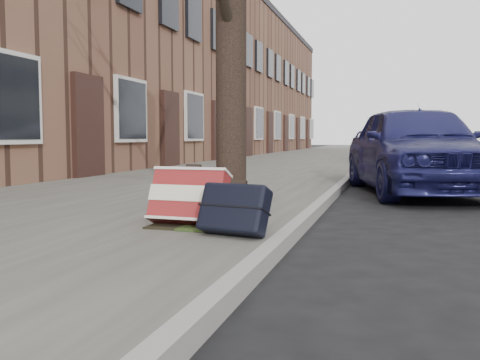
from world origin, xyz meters
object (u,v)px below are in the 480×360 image
(suitcase_red, at_px, (189,197))
(car_near_mid, at_px, (410,142))
(suitcase_navy, at_px, (234,208))
(car_near_front, at_px, (415,148))

(suitcase_red, relative_size, car_near_mid, 0.14)
(suitcase_red, bearing_deg, suitcase_navy, -30.38)
(suitcase_red, xyz_separation_m, car_near_mid, (2.18, 12.39, 0.37))
(car_near_mid, bearing_deg, suitcase_red, -119.10)
(car_near_front, bearing_deg, car_near_mid, 76.14)
(suitcase_navy, distance_m, car_near_front, 5.17)
(car_near_front, xyz_separation_m, car_near_mid, (0.16, 7.79, 0.03))
(suitcase_red, height_order, suitcase_navy, suitcase_red)
(suitcase_navy, bearing_deg, suitcase_red, 159.13)
(suitcase_red, relative_size, suitcase_navy, 1.19)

